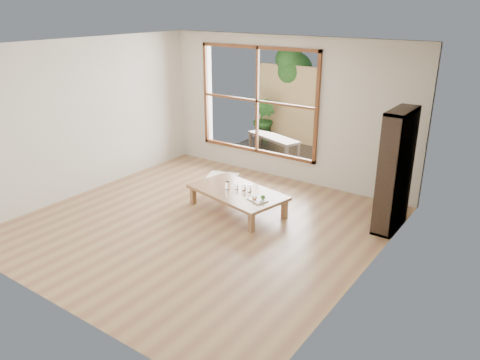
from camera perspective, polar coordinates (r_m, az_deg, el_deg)
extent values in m
plane|color=tan|center=(7.12, -4.63, -5.30)|extent=(5.00, 5.00, 0.00)
cube|color=#A67650|center=(7.41, -0.33, -1.48)|extent=(1.69, 1.17, 0.05)
cube|color=#A67650|center=(7.76, -5.73, -1.87)|extent=(0.09, 0.09, 0.29)
cube|color=#A67650|center=(8.17, -1.77, -0.57)|extent=(0.09, 0.09, 0.29)
cube|color=#A67650|center=(6.80, 1.40, -5.21)|extent=(0.09, 0.09, 0.29)
cube|color=#A67650|center=(7.26, 5.45, -3.51)|extent=(0.09, 0.09, 0.29)
cube|color=white|center=(8.74, -2.27, 0.16)|extent=(0.70, 0.70, 0.08)
cube|color=#2F241A|center=(7.01, 18.41, 1.09)|extent=(0.28, 0.80, 1.77)
cylinder|color=silver|center=(7.42, -1.54, -0.70)|extent=(0.07, 0.07, 0.13)
cylinder|color=silver|center=(7.34, 1.15, -1.10)|extent=(0.07, 0.07, 0.10)
cylinder|color=silver|center=(7.38, 0.47, -0.97)|extent=(0.07, 0.07, 0.09)
cylinder|color=silver|center=(7.44, -0.42, -0.87)|extent=(0.06, 0.06, 0.07)
cube|color=white|center=(7.05, 2.14, -2.42)|extent=(0.33, 0.28, 0.02)
sphere|color=#3C702D|center=(7.03, 2.81, -2.11)|extent=(0.07, 0.07, 0.07)
cube|color=#C46A2E|center=(7.02, 1.75, -2.31)|extent=(0.06, 0.05, 0.03)
cube|color=beige|center=(7.10, 1.80, -2.07)|extent=(0.07, 0.07, 0.02)
cylinder|color=silver|center=(6.98, 2.08, -2.53)|extent=(0.16, 0.07, 0.01)
cube|color=#332A25|center=(10.17, 5.57, 2.86)|extent=(2.80, 2.00, 0.05)
cube|color=#2F241A|center=(10.07, 4.10, 5.18)|extent=(1.37, 0.80, 0.05)
cube|color=#2F241A|center=(10.50, 1.30, 4.72)|extent=(0.08, 0.08, 0.36)
cube|color=#2F241A|center=(10.68, 2.61, 4.98)|extent=(0.08, 0.08, 0.36)
cube|color=#2F241A|center=(9.58, 5.69, 3.01)|extent=(0.08, 0.08, 0.36)
cube|color=#2F241A|center=(9.78, 7.04, 3.32)|extent=(0.08, 0.08, 0.36)
cube|color=tan|center=(10.79, 8.42, 8.74)|extent=(2.80, 0.06, 1.80)
imported|color=#2D5920|center=(10.35, 11.42, 5.43)|extent=(0.82, 0.73, 0.84)
imported|color=#2D5920|center=(11.11, 2.99, 7.46)|extent=(0.70, 0.63, 1.06)
cylinder|color=#4C3D2D|center=(11.39, 5.92, 8.98)|extent=(0.14, 0.14, 1.60)
sphere|color=#2D5920|center=(11.19, 6.64, 13.16)|extent=(0.84, 0.84, 0.84)
sphere|color=#2D5920|center=(11.42, 5.58, 12.34)|extent=(0.70, 0.70, 0.70)
sphere|color=#2D5920|center=(11.11, 6.01, 14.43)|extent=(0.64, 0.64, 0.64)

